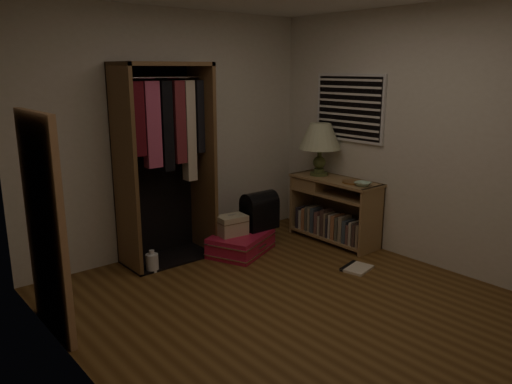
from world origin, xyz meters
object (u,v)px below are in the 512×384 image
floor_mirror (45,226)px  table_lamp (320,137)px  console_bookshelf (331,208)px  open_wardrobe (166,146)px  train_case (232,225)px  pink_suitcase (241,243)px  white_jug (152,262)px  black_bag (259,210)px

floor_mirror → table_lamp: floor_mirror is taller
console_bookshelf → open_wardrobe: (-1.75, 0.73, 0.82)m
console_bookshelf → open_wardrobe: size_ratio=0.55×
open_wardrobe → train_case: bearing=-31.4°
console_bookshelf → pink_suitcase: (-1.08, 0.35, -0.28)m
console_bookshelf → open_wardrobe: open_wardrobe is taller
console_bookshelf → table_lamp: table_lamp is taller
white_jug → floor_mirror: bearing=-154.3°
table_lamp → black_bag: bearing=170.0°
console_bookshelf → pink_suitcase: console_bookshelf is taller
train_case → open_wardrobe: bearing=154.8°
white_jug → table_lamp: bearing=-7.9°
train_case → black_bag: (0.38, -0.02, 0.11)m
open_wardrobe → train_case: size_ratio=6.04×
black_bag → table_lamp: size_ratio=0.69×
open_wardrobe → pink_suitcase: size_ratio=2.34×
console_bookshelf → black_bag: (-0.80, 0.36, 0.05)m
train_case → console_bookshelf: bearing=-11.6°
pink_suitcase → table_lamp: table_lamp is taller
floor_mirror → pink_suitcase: floor_mirror is taller
console_bookshelf → floor_mirror: floor_mirror is taller
train_case → black_bag: 0.39m
console_bookshelf → table_lamp: bearing=88.6°
black_bag → pink_suitcase: bearing=-175.9°
console_bookshelf → white_jug: (-2.09, 0.51, -0.30)m
open_wardrobe → train_case: open_wardrobe is taller
open_wardrobe → floor_mirror: bearing=-152.6°
floor_mirror → train_case: 2.16m
console_bookshelf → train_case: 1.24m
open_wardrobe → black_bag: (0.95, -0.37, -0.78)m
pink_suitcase → train_case: bearing=138.0°
white_jug → black_bag: bearing=-6.5°
train_case → white_jug: 0.95m
open_wardrobe → white_jug: 1.19m
floor_mirror → pink_suitcase: size_ratio=1.94×
pink_suitcase → white_jug: size_ratio=3.95×
console_bookshelf → open_wardrobe: 2.07m
open_wardrobe → floor_mirror: (-1.49, -0.77, -0.37)m
table_lamp → white_jug: 2.39m
black_bag → white_jug: bearing=174.7°
floor_mirror → train_case: bearing=11.6°
black_bag → table_lamp: bearing=-8.7°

